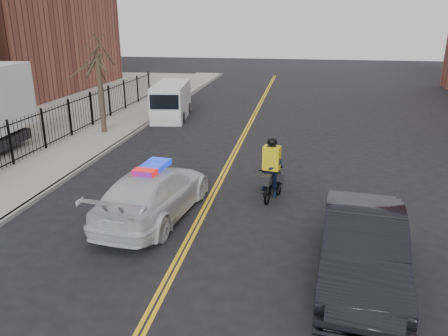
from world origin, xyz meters
name	(u,v)px	position (x,y,z in m)	size (l,w,h in m)	color
ground	(197,225)	(0.00, 0.00, 0.00)	(120.00, 120.00, 0.00)	black
center_line_left	(234,151)	(-0.08, 8.00, 0.01)	(0.10, 60.00, 0.01)	yellow
center_line_right	(237,152)	(0.08, 8.00, 0.01)	(0.10, 60.00, 0.01)	yellow
sidewalk	(90,143)	(-7.50, 8.00, 0.07)	(3.00, 60.00, 0.15)	gray
curb	(117,144)	(-6.00, 8.00, 0.07)	(0.20, 60.00, 0.15)	gray
iron_fence	(60,124)	(-9.00, 8.00, 1.00)	(0.12, 28.00, 2.00)	black
street_tree	(99,69)	(-7.60, 10.00, 3.53)	(3.20, 3.20, 4.80)	#362920
police_cruiser	(154,193)	(-1.49, 0.41, 0.80)	(2.84, 5.70, 1.75)	silver
dark_sedan	(362,248)	(4.60, -2.25, 0.88)	(1.87, 5.36, 1.77)	black
cargo_van	(171,101)	(-5.16, 14.77, 1.06)	(2.55, 5.40, 2.18)	silver
cyclist_near	(271,177)	(2.07, 2.67, 0.76)	(1.14, 2.34, 2.20)	black
cyclist_far	(273,172)	(2.09, 3.33, 0.71)	(1.19, 1.82, 1.79)	black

